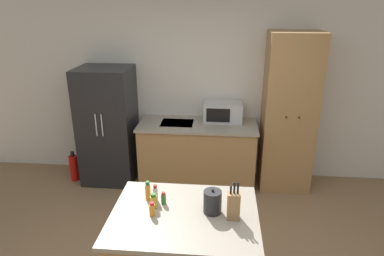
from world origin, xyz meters
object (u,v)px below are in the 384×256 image
refrigerator (108,126)px  pantry_cabinet (289,113)px  microwave (223,112)px  spice_bottle_green_herb (148,191)px  fire_extinguisher (74,167)px  kettle (212,202)px  spice_bottle_short_red (164,198)px  spice_bottle_pale_salt (155,193)px  spice_bottle_amber_oil (152,209)px  spice_bottle_tall_dark (154,201)px  knife_block (234,205)px

refrigerator → pantry_cabinet: size_ratio=0.77×
microwave → spice_bottle_green_herb: size_ratio=3.11×
fire_extinguisher → spice_bottle_green_herb: bearing=-50.2°
kettle → spice_bottle_short_red: bearing=168.4°
refrigerator → pantry_cabinet: bearing=1.1°
spice_bottle_pale_salt → spice_bottle_short_red: bearing=-25.0°
spice_bottle_amber_oil → spice_bottle_green_herb: size_ratio=0.68×
spice_bottle_amber_oil → kettle: 0.48m
microwave → spice_bottle_green_herb: microwave is taller
pantry_cabinet → microwave: (-0.88, 0.09, -0.03)m
spice_bottle_tall_dark → fire_extinguisher: size_ratio=0.29×
spice_bottle_green_herb → fire_extinguisher: bearing=129.8°
knife_block → spice_bottle_tall_dark: knife_block is taller
spice_bottle_tall_dark → fire_extinguisher: bearing=129.3°
pantry_cabinet → spice_bottle_green_herb: bearing=-126.8°
pantry_cabinet → spice_bottle_short_red: (-1.35, -2.05, -0.10)m
spice_bottle_short_red → fire_extinguisher: size_ratio=0.24×
knife_block → kettle: (-0.16, 0.07, -0.02)m
pantry_cabinet → fire_extinguisher: size_ratio=4.74×
spice_bottle_amber_oil → microwave: bearing=77.0°
pantry_cabinet → knife_block: (-0.78, -2.20, -0.04)m
microwave → spice_bottle_pale_salt: 2.18m
refrigerator → spice_bottle_short_red: (1.14, -2.00, 0.14)m
spice_bottle_pale_salt → fire_extinguisher: spice_bottle_pale_salt is taller
pantry_cabinet → knife_block: size_ratio=6.76×
pantry_cabinet → spice_bottle_short_red: bearing=-123.4°
refrigerator → fire_extinguisher: refrigerator is taller
spice_bottle_green_herb → kettle: kettle is taller
spice_bottle_green_herb → spice_bottle_pale_salt: (0.07, -0.02, -0.01)m
pantry_cabinet → spice_bottle_amber_oil: 2.63m
pantry_cabinet → spice_bottle_tall_dark: 2.55m
spice_bottle_pale_salt → kettle: kettle is taller
refrigerator → microwave: (1.61, 0.14, 0.21)m
pantry_cabinet → knife_block: 2.34m
spice_bottle_green_herb → fire_extinguisher: 2.51m
spice_bottle_short_red → spice_bottle_green_herb: (-0.14, 0.05, 0.03)m
spice_bottle_tall_dark → spice_bottle_short_red: (0.07, 0.07, -0.01)m
spice_bottle_amber_oil → spice_bottle_pale_salt: size_ratio=0.77×
spice_bottle_short_red → spice_bottle_pale_salt: size_ratio=0.70×
pantry_cabinet → spice_bottle_pale_salt: (-1.42, -2.01, -0.08)m
microwave → spice_bottle_tall_dark: microwave is taller
knife_block → spice_bottle_pale_salt: knife_block is taller
spice_bottle_green_herb → fire_extinguisher: spice_bottle_green_herb is taller
knife_block → spice_bottle_green_herb: knife_block is taller
fire_extinguisher → spice_bottle_tall_dark: bearing=-50.7°
spice_bottle_short_red → fire_extinguisher: spice_bottle_short_red is taller
refrigerator → fire_extinguisher: bearing=-167.5°
kettle → pantry_cabinet: bearing=66.1°
spice_bottle_green_herb → kettle: size_ratio=0.80×
spice_bottle_amber_oil → spice_bottle_short_red: bearing=70.3°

